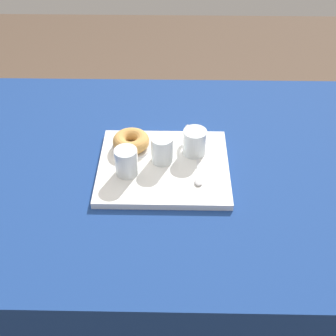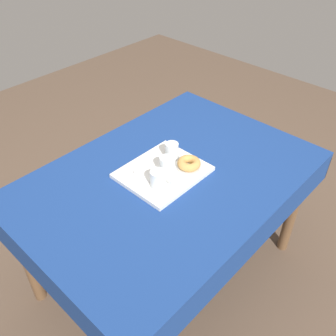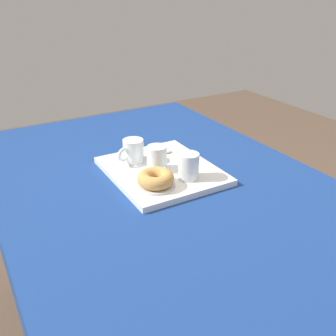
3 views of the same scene
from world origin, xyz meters
The scene contains 9 objects.
ground_plane centered at (0.00, 0.00, 0.00)m, with size 6.00×6.00×0.00m, color brown.
dining_table centered at (0.00, 0.00, 0.67)m, with size 1.46×1.02×0.76m.
serving_tray centered at (-0.02, 0.03, 0.77)m, with size 0.39×0.34×0.02m, color white.
tea_mug_left centered at (-0.11, -0.03, 0.82)m, with size 0.07×0.11×0.08m.
water_glass_near centered at (-0.01, 0.01, 0.82)m, with size 0.07×0.07×0.09m.
water_glass_far centered at (0.09, 0.07, 0.82)m, with size 0.07×0.07×0.09m.
donut_plate_left centered at (0.09, -0.05, 0.78)m, with size 0.12×0.12×0.01m, color silver.
sugar_donut_left centered at (0.09, -0.05, 0.81)m, with size 0.11×0.11×0.04m, color tan.
teaspoon_near centered at (-0.12, 0.09, 0.79)m, with size 0.02×0.13×0.01m.
Camera 1 is at (-0.05, 1.04, 1.66)m, focal length 47.20 mm.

